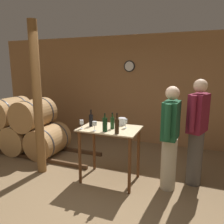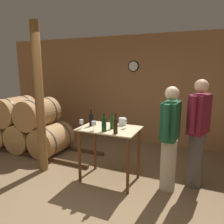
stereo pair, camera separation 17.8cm
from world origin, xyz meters
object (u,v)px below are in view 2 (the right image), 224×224
(wooden_post, at_px, (39,100))
(wine_bottle_center, at_px, (112,122))
(person_host, at_px, (170,137))
(person_visitor_with_scarf, at_px, (198,132))
(ice_bucket, at_px, (122,122))
(wine_bottle_far_left, at_px, (91,120))
(wine_glass_near_left, at_px, (81,122))
(wine_bottle_right, at_px, (116,126))
(wine_glass_near_center, at_px, (94,124))
(wine_glass_near_right, at_px, (125,122))
(wine_bottle_left, at_px, (104,124))

(wooden_post, bearing_deg, wine_bottle_center, 5.24)
(person_host, relative_size, person_visitor_with_scarf, 0.94)
(person_host, distance_m, person_visitor_with_scarf, 0.49)
(wooden_post, relative_size, person_host, 1.64)
(wine_bottle_center, bearing_deg, ice_bucket, 74.62)
(person_visitor_with_scarf, bearing_deg, wine_bottle_far_left, -166.31)
(wooden_post, relative_size, wine_glass_near_left, 18.36)
(wine_bottle_right, bearing_deg, ice_bucket, 99.63)
(wine_glass_near_center, bearing_deg, wine_bottle_far_left, 127.42)
(wine_glass_near_right, height_order, person_visitor_with_scarf, person_visitor_with_scarf)
(wooden_post, bearing_deg, wine_glass_near_left, -3.52)
(wooden_post, height_order, wine_glass_near_left, wooden_post)
(wine_bottle_center, relative_size, wine_bottle_right, 0.85)
(wine_glass_near_left, height_order, person_host, person_host)
(person_visitor_with_scarf, bearing_deg, wine_glass_near_left, -160.99)
(wine_glass_near_left, distance_m, wine_glass_near_center, 0.25)
(wine_bottle_far_left, bearing_deg, wine_glass_near_right, 9.68)
(wooden_post, relative_size, wine_bottle_far_left, 9.41)
(wine_glass_near_right, bearing_deg, wine_glass_near_left, -155.79)
(wine_bottle_far_left, bearing_deg, wine_bottle_left, -30.86)
(wooden_post, height_order, wine_bottle_center, wooden_post)
(wine_glass_near_center, bearing_deg, wine_glass_near_right, 38.88)
(wine_bottle_left, xyz_separation_m, ice_bucket, (0.13, 0.46, -0.05))
(wine_bottle_left, relative_size, wine_bottle_right, 0.92)
(wine_bottle_far_left, relative_size, wine_glass_near_left, 1.95)
(wooden_post, bearing_deg, wine_bottle_left, -2.78)
(wine_glass_near_center, bearing_deg, wine_bottle_left, 8.61)
(wine_glass_near_right, bearing_deg, person_host, 0.92)
(wine_bottle_far_left, bearing_deg, wine_bottle_center, -2.09)
(wine_glass_near_right, relative_size, person_host, 0.09)
(wine_bottle_center, distance_m, wine_glass_near_right, 0.22)
(wooden_post, xyz_separation_m, wine_bottle_far_left, (0.98, 0.14, -0.30))
(wine_glass_near_right, relative_size, person_visitor_with_scarf, 0.09)
(wine_glass_near_right, height_order, ice_bucket, wine_glass_near_right)
(person_visitor_with_scarf, bearing_deg, wooden_post, -168.32)
(wine_bottle_far_left, bearing_deg, wooden_post, -171.84)
(wine_bottle_far_left, distance_m, ice_bucket, 0.54)
(person_visitor_with_scarf, bearing_deg, wine_glass_near_right, -164.25)
(wine_glass_near_center, xyz_separation_m, ice_bucket, (0.29, 0.49, -0.05))
(person_visitor_with_scarf, bearing_deg, person_host, -142.01)
(wine_bottle_far_left, xyz_separation_m, person_visitor_with_scarf, (1.68, 0.41, -0.12))
(wooden_post, xyz_separation_m, wine_bottle_left, (1.32, -0.06, -0.30))
(wooden_post, xyz_separation_m, person_visitor_with_scarf, (2.66, 0.55, -0.42))
(wine_bottle_center, distance_m, wine_glass_near_center, 0.31)
(wine_bottle_left, relative_size, person_visitor_with_scarf, 0.17)
(wine_glass_near_left, xyz_separation_m, wine_glass_near_right, (0.66, 0.29, 0.01))
(wooden_post, bearing_deg, wine_glass_near_center, -4.42)
(wooden_post, height_order, ice_bucket, wooden_post)
(wine_bottle_far_left, xyz_separation_m, wine_bottle_right, (0.55, -0.25, 0.01))
(wine_bottle_left, height_order, person_visitor_with_scarf, person_visitor_with_scarf)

